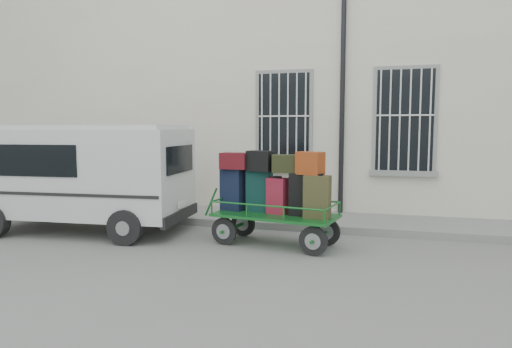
% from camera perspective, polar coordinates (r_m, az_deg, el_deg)
% --- Properties ---
extents(ground, '(80.00, 80.00, 0.00)m').
position_cam_1_polar(ground, '(8.05, 1.78, -9.20)').
color(ground, slate).
rests_on(ground, ground).
extents(building, '(24.00, 5.15, 6.00)m').
position_cam_1_polar(building, '(13.22, 7.53, 9.67)').
color(building, beige).
rests_on(building, ground).
extents(sidewalk, '(24.00, 1.70, 0.15)m').
position_cam_1_polar(sidewalk, '(10.13, 4.73, -5.68)').
color(sidewalk, gray).
rests_on(sidewalk, ground).
extents(luggage_cart, '(2.60, 1.35, 1.68)m').
position_cam_1_polar(luggage_cart, '(8.09, 2.26, -2.50)').
color(luggage_cart, black).
rests_on(luggage_cart, ground).
extents(van, '(4.37, 2.17, 2.14)m').
position_cam_1_polar(van, '(9.79, -20.95, 0.37)').
color(van, silver).
rests_on(van, ground).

